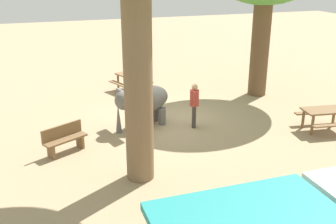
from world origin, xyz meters
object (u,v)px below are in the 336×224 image
(person_handler, at_px, (194,102))
(feed_bucket, at_px, (155,103))
(elephant, at_px, (143,102))
(wooden_bench, at_px, (64,138))
(picnic_table_near, at_px, (324,115))
(picnic_table_far, at_px, (131,79))

(person_handler, relative_size, feed_bucket, 4.50)
(elephant, relative_size, wooden_bench, 1.52)
(picnic_table_near, bearing_deg, picnic_table_far, -43.41)
(wooden_bench, distance_m, picnic_table_near, 8.92)
(wooden_bench, relative_size, picnic_table_near, 0.84)
(person_handler, bearing_deg, wooden_bench, 32.89)
(person_handler, distance_m, wooden_bench, 4.68)
(picnic_table_far, height_order, feed_bucket, picnic_table_far)
(elephant, bearing_deg, picnic_table_far, -113.36)
(elephant, height_order, person_handler, person_handler)
(person_handler, relative_size, picnic_table_near, 0.96)
(picnic_table_far, bearing_deg, elephant, -29.43)
(person_handler, relative_size, wooden_bench, 1.14)
(feed_bucket, bearing_deg, picnic_table_near, 138.89)
(elephant, xyz_separation_m, picnic_table_near, (-5.95, 2.36, -0.37))
(picnic_table_near, bearing_deg, feed_bucket, -33.10)
(picnic_table_far, bearing_deg, picnic_table_near, 16.88)
(picnic_table_far, bearing_deg, wooden_bench, -53.51)
(picnic_table_far, bearing_deg, feed_bucket, -11.93)
(elephant, height_order, feed_bucket, elephant)
(person_handler, height_order, picnic_table_near, person_handler)
(wooden_bench, bearing_deg, picnic_table_near, 145.19)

